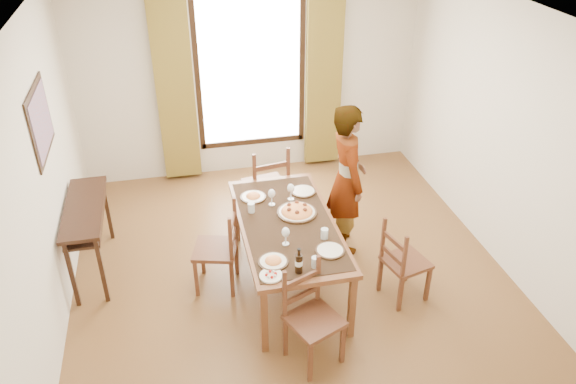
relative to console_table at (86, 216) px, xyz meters
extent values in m
plane|color=brown|center=(2.03, -0.60, -0.68)|extent=(5.00, 5.00, 0.00)
cube|color=beige|center=(2.03, 1.90, 0.67)|extent=(4.50, 0.10, 2.70)
cube|color=beige|center=(2.03, -3.10, 0.67)|extent=(4.50, 0.10, 2.70)
cube|color=beige|center=(-0.22, -0.60, 0.67)|extent=(0.10, 5.00, 2.70)
cube|color=beige|center=(4.28, -0.60, 0.67)|extent=(0.10, 5.00, 2.70)
cube|color=white|center=(2.03, -0.60, 2.04)|extent=(4.50, 5.00, 0.04)
cube|color=white|center=(2.03, 1.87, 0.77)|extent=(1.30, 0.04, 2.00)
cube|color=olive|center=(1.05, 1.81, 0.57)|extent=(0.48, 0.10, 2.40)
cube|color=olive|center=(3.01, 1.81, 0.57)|extent=(0.48, 0.10, 2.40)
cube|color=black|center=(-0.21, 0.00, 1.07)|extent=(0.02, 0.86, 0.66)
cube|color=#B83422|center=(-0.20, 0.00, 1.07)|extent=(0.01, 0.76, 0.56)
cube|color=black|center=(0.00, 0.00, 0.10)|extent=(0.38, 1.20, 0.04)
cube|color=black|center=(0.00, 0.00, -0.02)|extent=(0.34, 1.10, 0.03)
cube|color=black|center=(-0.14, -0.55, -0.30)|extent=(0.04, 0.04, 0.76)
cube|color=black|center=(-0.14, 0.55, -0.30)|extent=(0.04, 0.04, 0.76)
cube|color=black|center=(0.14, -0.55, -0.30)|extent=(0.04, 0.04, 0.76)
cube|color=black|center=(0.14, 0.55, -0.30)|extent=(0.04, 0.04, 0.76)
cube|color=brown|center=(1.96, -0.67, 0.04)|extent=(0.92, 1.85, 0.05)
cube|color=black|center=(1.96, -0.67, 0.07)|extent=(0.85, 1.70, 0.01)
cube|color=brown|center=(1.56, -1.54, -0.33)|extent=(0.06, 0.06, 0.70)
cube|color=brown|center=(1.56, 0.19, -0.33)|extent=(0.06, 0.06, 0.70)
cube|color=brown|center=(2.36, -1.54, -0.33)|extent=(0.06, 0.06, 0.70)
cube|color=brown|center=(2.36, 0.19, -0.33)|extent=(0.06, 0.06, 0.70)
cube|color=brown|center=(1.25, -0.54, -0.23)|extent=(0.51, 0.51, 0.04)
cube|color=brown|center=(1.12, -0.32, -0.46)|extent=(0.04, 0.04, 0.45)
cube|color=brown|center=(1.47, -0.41, -0.46)|extent=(0.04, 0.04, 0.45)
cube|color=brown|center=(1.03, -0.67, -0.46)|extent=(0.04, 0.04, 0.45)
cube|color=brown|center=(1.37, -0.76, -0.46)|extent=(0.04, 0.04, 0.45)
cube|color=brown|center=(1.48, -0.42, 0.01)|extent=(0.04, 0.04, 0.50)
cube|color=brown|center=(1.38, -0.76, 0.01)|extent=(0.04, 0.04, 0.50)
cube|color=brown|center=(1.43, -0.59, -0.08)|extent=(0.12, 0.35, 0.05)
cube|color=brown|center=(1.43, -0.59, 0.09)|extent=(0.12, 0.35, 0.05)
cube|color=brown|center=(1.96, 0.50, -0.18)|extent=(0.54, 0.54, 0.04)
cube|color=brown|center=(2.12, 0.73, -0.43)|extent=(0.04, 0.04, 0.50)
cube|color=brown|center=(2.19, 0.33, -0.43)|extent=(0.04, 0.04, 0.50)
cube|color=brown|center=(1.72, 0.66, -0.43)|extent=(0.04, 0.04, 0.50)
cube|color=brown|center=(1.79, 0.27, -0.43)|extent=(0.04, 0.04, 0.50)
cube|color=brown|center=(2.19, 0.32, 0.09)|extent=(0.04, 0.04, 0.56)
cube|color=brown|center=(1.79, 0.26, 0.09)|extent=(0.04, 0.04, 0.56)
cube|color=brown|center=(1.99, 0.29, -0.02)|extent=(0.40, 0.09, 0.06)
cube|color=brown|center=(1.99, 0.29, 0.18)|extent=(0.40, 0.09, 0.06)
cube|color=brown|center=(1.96, -1.72, -0.24)|extent=(0.54, 0.54, 0.04)
cube|color=brown|center=(1.86, -1.96, -0.46)|extent=(0.04, 0.04, 0.44)
cube|color=brown|center=(1.73, -1.63, -0.46)|extent=(0.04, 0.04, 0.44)
cube|color=brown|center=(2.19, -1.82, -0.46)|extent=(0.04, 0.04, 0.44)
cube|color=brown|center=(2.05, -1.49, -0.46)|extent=(0.04, 0.04, 0.44)
cube|color=brown|center=(1.72, -1.62, 0.01)|extent=(0.04, 0.04, 0.49)
cube|color=brown|center=(2.05, -1.48, 0.01)|extent=(0.04, 0.04, 0.49)
cube|color=brown|center=(1.88, -1.55, -0.09)|extent=(0.34, 0.16, 0.05)
cube|color=brown|center=(1.88, -1.55, 0.09)|extent=(0.34, 0.16, 0.05)
cube|color=brown|center=(3.05, -1.12, -0.26)|extent=(0.48, 0.48, 0.04)
cube|color=brown|center=(3.25, -1.24, -0.47)|extent=(0.04, 0.04, 0.42)
cube|color=brown|center=(2.93, -1.32, -0.47)|extent=(0.04, 0.04, 0.42)
cube|color=brown|center=(3.17, -0.91, -0.47)|extent=(0.04, 0.04, 0.42)
cube|color=brown|center=(2.84, -1.00, -0.47)|extent=(0.04, 0.04, 0.42)
cube|color=brown|center=(2.92, -1.32, -0.03)|extent=(0.03, 0.03, 0.47)
cube|color=brown|center=(2.84, -1.00, -0.03)|extent=(0.03, 0.03, 0.47)
cube|color=brown|center=(2.88, -1.16, -0.12)|extent=(0.11, 0.33, 0.05)
cube|color=brown|center=(2.88, -1.16, 0.05)|extent=(0.11, 0.33, 0.05)
imported|color=gray|center=(2.73, -0.16, 0.17)|extent=(0.63, 0.42, 1.71)
cylinder|color=silver|center=(2.24, -1.00, 0.12)|extent=(0.07, 0.07, 0.10)
cylinder|color=silver|center=(1.65, -0.41, 0.12)|extent=(0.07, 0.07, 0.10)
cylinder|color=silver|center=(2.05, -1.39, 0.12)|extent=(0.07, 0.07, 0.10)
camera|label=1|loc=(0.97, -5.10, 3.16)|focal=35.00mm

